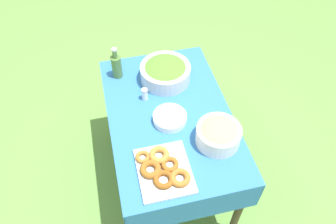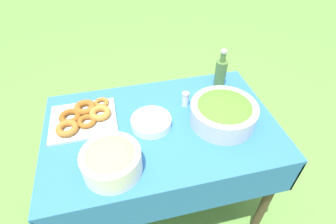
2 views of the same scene
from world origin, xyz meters
name	(u,v)px [view 2 (image 2 of 2)]	position (x,y,z in m)	size (l,w,h in m)	color
ground_plane	(163,201)	(0.00, 0.00, 0.00)	(14.00, 14.00, 0.00)	#609342
picnic_table	(162,140)	(0.00, 0.00, 0.66)	(1.21, 0.77, 0.77)	#2D6BB2
salad_bowl	(224,112)	(-0.32, 0.05, 0.84)	(0.35, 0.35, 0.13)	silver
pasta_bowl	(111,160)	(0.27, 0.23, 0.84)	(0.26, 0.26, 0.13)	white
donut_platter	(84,117)	(0.40, -0.13, 0.79)	(0.34, 0.30, 0.05)	silver
plate_stack	(151,122)	(0.05, -0.01, 0.80)	(0.21, 0.21, 0.05)	white
olive_oil_bottle	(221,72)	(-0.43, -0.27, 0.87)	(0.07, 0.07, 0.24)	#4C7238
salt_shaker	(185,99)	(-0.17, -0.13, 0.82)	(0.04, 0.04, 0.09)	white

